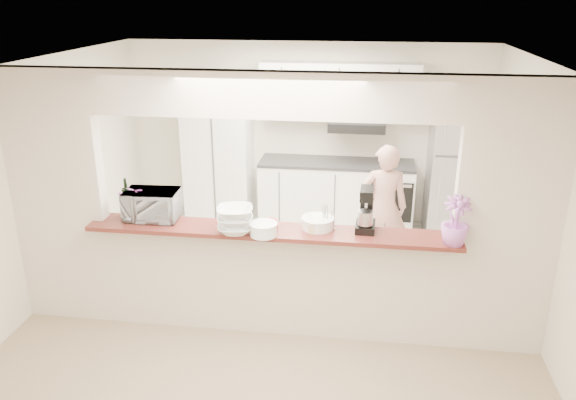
% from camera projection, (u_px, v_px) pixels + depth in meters
% --- Properties ---
extents(floor, '(6.00, 6.00, 0.00)m').
position_uv_depth(floor, '(273.00, 329.00, 5.52)').
color(floor, tan).
rests_on(floor, ground).
extents(tile_overlay, '(5.00, 2.90, 0.01)m').
position_uv_depth(tile_overlay, '(293.00, 259.00, 6.96)').
color(tile_overlay, beige).
rests_on(tile_overlay, floor).
extents(partition, '(5.00, 0.15, 2.50)m').
position_uv_depth(partition, '(271.00, 187.00, 5.00)').
color(partition, beige).
rests_on(partition, floor).
extents(bar_counter, '(3.40, 0.38, 1.09)m').
position_uv_depth(bar_counter, '(272.00, 277.00, 5.32)').
color(bar_counter, beige).
rests_on(bar_counter, floor).
extents(kitchen_cabinets, '(3.15, 0.62, 2.25)m').
position_uv_depth(kitchen_cabinets, '(291.00, 157.00, 7.73)').
color(kitchen_cabinets, white).
rests_on(kitchen_cabinets, floor).
extents(refrigerator, '(0.75, 0.70, 1.70)m').
position_uv_depth(refrigerator, '(457.00, 174.00, 7.42)').
color(refrigerator, '#A7A7AC').
rests_on(refrigerator, floor).
extents(flower_left, '(0.34, 0.30, 0.34)m').
position_uv_depth(flower_left, '(137.00, 201.00, 5.29)').
color(flower_left, pink).
rests_on(flower_left, bar_counter).
extents(wine_bottle_a, '(0.07, 0.07, 0.34)m').
position_uv_depth(wine_bottle_a, '(128.00, 204.00, 5.34)').
color(wine_bottle_a, black).
rests_on(wine_bottle_a, bar_counter).
extents(wine_bottle_b, '(0.08, 0.08, 0.39)m').
position_uv_depth(wine_bottle_b, '(127.00, 202.00, 5.32)').
color(wine_bottle_b, black).
rests_on(wine_bottle_b, bar_counter).
extents(toaster_oven, '(0.52, 0.36, 0.28)m').
position_uv_depth(toaster_oven, '(152.00, 205.00, 5.29)').
color(toaster_oven, '#ACACB1').
rests_on(toaster_oven, bar_counter).
extents(serving_bowls, '(0.37, 0.37, 0.24)m').
position_uv_depth(serving_bowls, '(235.00, 221.00, 4.98)').
color(serving_bowls, white).
rests_on(serving_bowls, bar_counter).
extents(plate_stack_a, '(0.25, 0.25, 0.11)m').
position_uv_depth(plate_stack_a, '(264.00, 229.00, 4.95)').
color(plate_stack_a, white).
rests_on(plate_stack_a, bar_counter).
extents(plate_stack_b, '(0.30, 0.30, 0.10)m').
position_uv_depth(plate_stack_b, '(318.00, 223.00, 5.10)').
color(plate_stack_b, white).
rests_on(plate_stack_b, bar_counter).
extents(red_bowl, '(0.16, 0.16, 0.08)m').
position_uv_depth(red_bowl, '(269.00, 224.00, 5.10)').
color(red_bowl, maroon).
rests_on(red_bowl, bar_counter).
extents(tan_bowl, '(0.17, 0.17, 0.08)m').
position_uv_depth(tan_bowl, '(315.00, 227.00, 5.05)').
color(tan_bowl, beige).
rests_on(tan_bowl, bar_counter).
extents(utensil_caddy, '(0.26, 0.18, 0.22)m').
position_uv_depth(utensil_caddy, '(321.00, 218.00, 5.10)').
color(utensil_caddy, silver).
rests_on(utensil_caddy, bar_counter).
extents(stand_mixer, '(0.18, 0.28, 0.40)m').
position_uv_depth(stand_mixer, '(366.00, 211.00, 5.03)').
color(stand_mixer, black).
rests_on(stand_mixer, bar_counter).
extents(flower_right, '(0.28, 0.28, 0.43)m').
position_uv_depth(flower_right, '(456.00, 221.00, 4.72)').
color(flower_right, '#A765BD').
rests_on(flower_right, bar_counter).
extents(person, '(0.57, 0.40, 1.51)m').
position_uv_depth(person, '(383.00, 208.00, 6.51)').
color(person, tan).
rests_on(person, floor).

